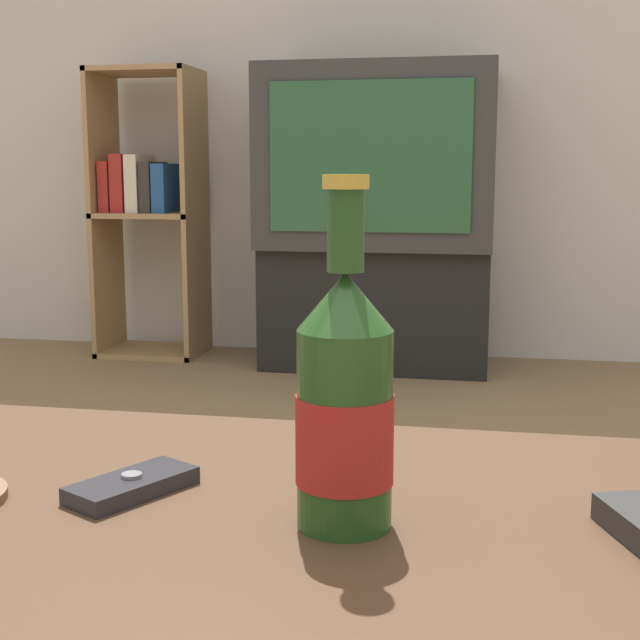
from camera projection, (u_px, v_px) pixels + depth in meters
name	position (u px, v px, depth m)	size (l,w,h in m)	color
back_wall	(452.00, 22.00, 3.42)	(8.00, 0.05, 2.60)	beige
coffee_table	(233.00, 633.00, 0.63)	(1.38, 0.61, 0.48)	#422B1C
tv_stand	(377.00, 307.00, 3.38)	(0.84, 0.39, 0.45)	black
television	(378.00, 158.00, 3.28)	(0.85, 0.49, 0.66)	#2D2D2D
bookshelf	(147.00, 205.00, 3.54)	(0.40, 0.30, 1.13)	#99754C
beer_bottle	(345.00, 404.00, 0.64)	(0.07, 0.07, 0.25)	#1E4219
cell_phone	(132.00, 485.00, 0.71)	(0.09, 0.11, 0.02)	#232328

